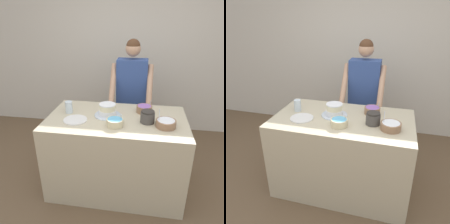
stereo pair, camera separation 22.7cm
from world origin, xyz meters
The scene contains 11 objects.
ground_plane centered at (0.00, 0.00, 0.00)m, with size 14.00×14.00×0.00m, color brown.
wall_back centered at (0.00, 2.04, 1.30)m, with size 10.00×0.05×2.60m.
counter centered at (0.00, 0.42, 0.45)m, with size 1.49×0.85×0.90m.
person_baker centered at (0.10, 1.21, 0.98)m, with size 0.55×0.46×1.64m.
cake centered at (-0.11, 0.46, 0.96)m, with size 0.29×0.29×0.14m.
frosting_bowl_blue centered at (0.01, 0.24, 0.94)m, with size 0.17×0.17×0.14m.
frosting_bowl_purple centered at (0.29, 0.62, 0.94)m, with size 0.18×0.18×0.16m.
frosting_bowl_white centered at (0.51, 0.29, 0.94)m, with size 0.20×0.20×0.18m.
drinking_glass centered at (-0.54, 0.47, 0.96)m, with size 0.08×0.08×0.13m.
ceramic_plate centered at (-0.42, 0.29, 0.90)m, with size 0.25×0.25×0.01m.
stoneware_jar centered at (0.33, 0.36, 0.96)m, with size 0.14×0.14×0.13m.
Camera 1 is at (0.29, -1.67, 1.90)m, focal length 35.00 mm.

